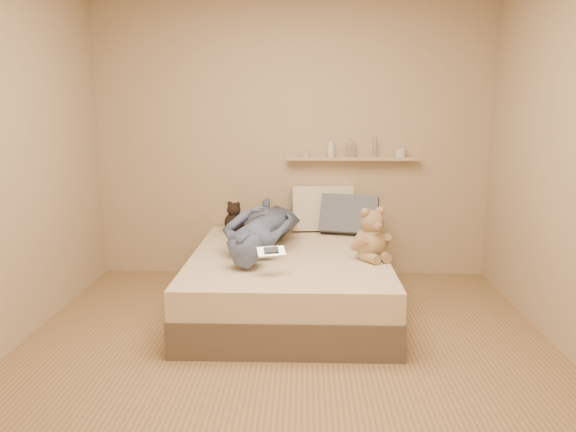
{
  "coord_description": "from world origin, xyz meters",
  "views": [
    {
      "loc": [
        0.12,
        -3.27,
        1.58
      ],
      "look_at": [
        0.0,
        0.65,
        0.8
      ],
      "focal_mm": 35.0,
      "sensor_mm": 36.0,
      "label": 1
    }
  ],
  "objects_px": {
    "game_console": "(271,252)",
    "person": "(263,226)",
    "pillow_cream": "(323,209)",
    "teddy_bear": "(371,238)",
    "pillow_grey": "(349,215)",
    "wall_shelf": "(353,158)",
    "dark_plush": "(234,219)",
    "bed": "(289,281)"
  },
  "relations": [
    {
      "from": "game_console",
      "to": "person",
      "type": "bearing_deg",
      "value": 98.39
    },
    {
      "from": "pillow_cream",
      "to": "person",
      "type": "relative_size",
      "value": 0.38
    },
    {
      "from": "person",
      "to": "pillow_cream",
      "type": "bearing_deg",
      "value": -119.63
    },
    {
      "from": "teddy_bear",
      "to": "person",
      "type": "relative_size",
      "value": 0.27
    },
    {
      "from": "person",
      "to": "pillow_grey",
      "type": "bearing_deg",
      "value": -137.3
    },
    {
      "from": "pillow_grey",
      "to": "wall_shelf",
      "type": "relative_size",
      "value": 0.42
    },
    {
      "from": "dark_plush",
      "to": "pillow_cream",
      "type": "xyz_separation_m",
      "value": [
        0.79,
        0.13,
        0.08
      ]
    },
    {
      "from": "person",
      "to": "teddy_bear",
      "type": "bearing_deg",
      "value": 166.39
    },
    {
      "from": "game_console",
      "to": "teddy_bear",
      "type": "xyz_separation_m",
      "value": [
        0.72,
        0.44,
        -0.0
      ]
    },
    {
      "from": "bed",
      "to": "teddy_bear",
      "type": "xyz_separation_m",
      "value": [
        0.61,
        -0.14,
        0.39
      ]
    },
    {
      "from": "teddy_bear",
      "to": "dark_plush",
      "type": "bearing_deg",
      "value": 143.06
    },
    {
      "from": "game_console",
      "to": "person",
      "type": "height_order",
      "value": "person"
    },
    {
      "from": "pillow_cream",
      "to": "teddy_bear",
      "type": "bearing_deg",
      "value": -71.14
    },
    {
      "from": "person",
      "to": "game_console",
      "type": "bearing_deg",
      "value": 106.45
    },
    {
      "from": "pillow_grey",
      "to": "wall_shelf",
      "type": "height_order",
      "value": "wall_shelf"
    },
    {
      "from": "game_console",
      "to": "teddy_bear",
      "type": "distance_m",
      "value": 0.84
    },
    {
      "from": "teddy_bear",
      "to": "wall_shelf",
      "type": "relative_size",
      "value": 0.33
    },
    {
      "from": "game_console",
      "to": "bed",
      "type": "bearing_deg",
      "value": 79.87
    },
    {
      "from": "teddy_bear",
      "to": "pillow_grey",
      "type": "height_order",
      "value": "teddy_bear"
    },
    {
      "from": "bed",
      "to": "wall_shelf",
      "type": "xyz_separation_m",
      "value": [
        0.55,
        0.91,
        0.88
      ]
    },
    {
      "from": "bed",
      "to": "person",
      "type": "bearing_deg",
      "value": 139.4
    },
    {
      "from": "pillow_cream",
      "to": "wall_shelf",
      "type": "height_order",
      "value": "wall_shelf"
    },
    {
      "from": "teddy_bear",
      "to": "bed",
      "type": "bearing_deg",
      "value": 166.75
    },
    {
      "from": "dark_plush",
      "to": "wall_shelf",
      "type": "distance_m",
      "value": 1.2
    },
    {
      "from": "pillow_cream",
      "to": "wall_shelf",
      "type": "relative_size",
      "value": 0.46
    },
    {
      "from": "game_console",
      "to": "pillow_grey",
      "type": "distance_m",
      "value": 1.41
    },
    {
      "from": "wall_shelf",
      "to": "person",
      "type": "bearing_deg",
      "value": -136.66
    },
    {
      "from": "dark_plush",
      "to": "person",
      "type": "distance_m",
      "value": 0.6
    },
    {
      "from": "dark_plush",
      "to": "pillow_grey",
      "type": "relative_size",
      "value": 0.57
    },
    {
      "from": "person",
      "to": "wall_shelf",
      "type": "distance_m",
      "value": 1.16
    },
    {
      "from": "pillow_grey",
      "to": "person",
      "type": "relative_size",
      "value": 0.34
    },
    {
      "from": "teddy_bear",
      "to": "pillow_cream",
      "type": "xyz_separation_m",
      "value": [
        -0.33,
        0.97,
        0.04
      ]
    },
    {
      "from": "pillow_grey",
      "to": "pillow_cream",
      "type": "bearing_deg",
      "value": 148.93
    },
    {
      "from": "teddy_bear",
      "to": "wall_shelf",
      "type": "height_order",
      "value": "wall_shelf"
    },
    {
      "from": "bed",
      "to": "teddy_bear",
      "type": "relative_size",
      "value": 4.81
    },
    {
      "from": "pillow_grey",
      "to": "teddy_bear",
      "type": "bearing_deg",
      "value": -83.13
    },
    {
      "from": "game_console",
      "to": "wall_shelf",
      "type": "distance_m",
      "value": 1.7
    },
    {
      "from": "pillow_grey",
      "to": "bed",
      "type": "bearing_deg",
      "value": -126.67
    },
    {
      "from": "dark_plush",
      "to": "person",
      "type": "height_order",
      "value": "person"
    },
    {
      "from": "dark_plush",
      "to": "pillow_grey",
      "type": "height_order",
      "value": "pillow_grey"
    },
    {
      "from": "dark_plush",
      "to": "pillow_grey",
      "type": "distance_m",
      "value": 1.03
    },
    {
      "from": "game_console",
      "to": "pillow_grey",
      "type": "xyz_separation_m",
      "value": [
        0.62,
        1.27,
        0.0
      ]
    }
  ]
}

